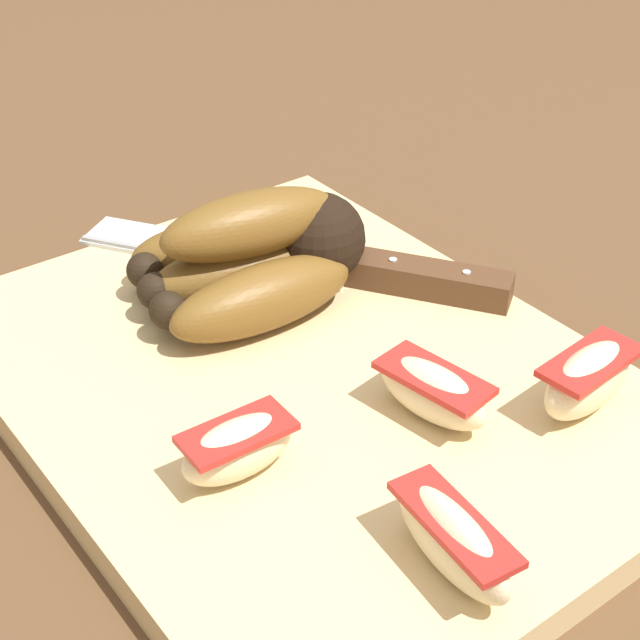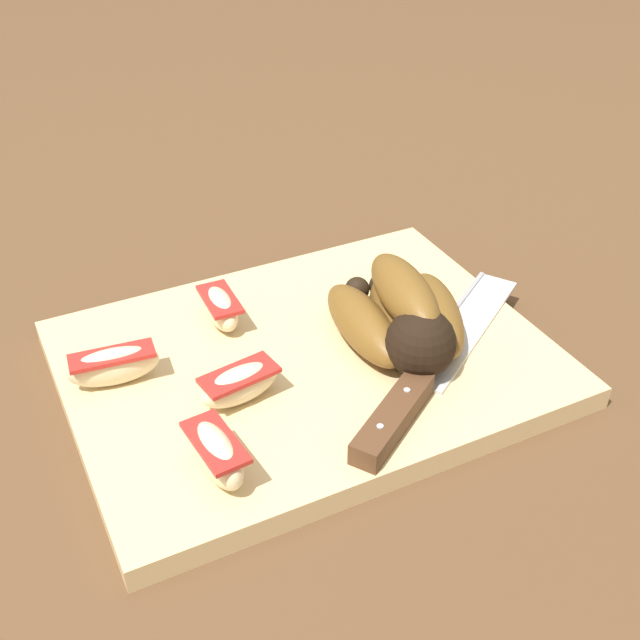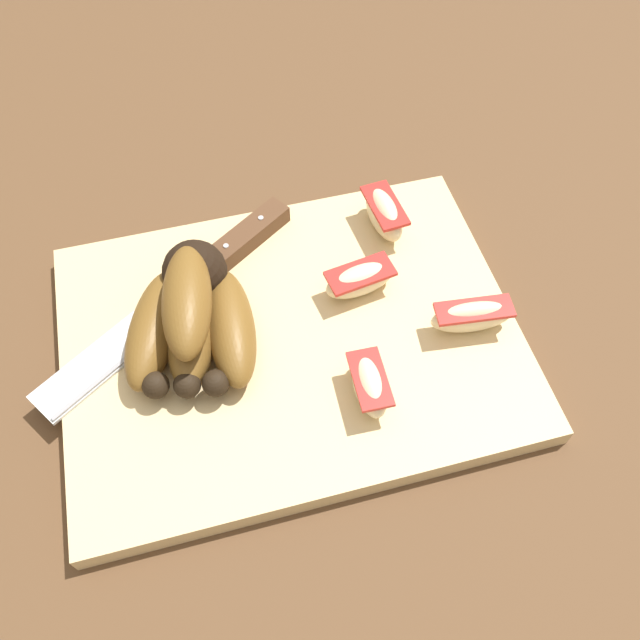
{
  "view_description": "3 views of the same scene",
  "coord_description": "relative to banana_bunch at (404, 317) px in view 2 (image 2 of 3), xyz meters",
  "views": [
    {
      "loc": [
        -0.33,
        0.25,
        0.34
      ],
      "look_at": [
        0.01,
        -0.01,
        0.05
      ],
      "focal_mm": 54.92,
      "sensor_mm": 36.0,
      "label": 1
    },
    {
      "loc": [
        -0.21,
        -0.47,
        0.42
      ],
      "look_at": [
        0.04,
        0.02,
        0.03
      ],
      "focal_mm": 44.68,
      "sensor_mm": 36.0,
      "label": 2
    },
    {
      "loc": [
        0.07,
        0.3,
        0.5
      ],
      "look_at": [
        -0.01,
        0.01,
        0.04
      ],
      "focal_mm": 37.03,
      "sensor_mm": 36.0,
      "label": 3
    }
  ],
  "objects": [
    {
      "name": "chefs_knife",
      "position": [
        -0.02,
        -0.06,
        -0.02
      ],
      "size": [
        0.25,
        0.18,
        0.02
      ],
      "color": "silver",
      "rests_on": "cutting_board"
    },
    {
      "name": "apple_wedge_extra",
      "position": [
        -0.15,
        -0.01,
        -0.01
      ],
      "size": [
        0.07,
        0.04,
        0.03
      ],
      "color": "beige",
      "rests_on": "cutting_board"
    },
    {
      "name": "apple_wedge_middle",
      "position": [
        -0.23,
        0.06,
        -0.01
      ],
      "size": [
        0.07,
        0.03,
        0.03
      ],
      "color": "beige",
      "rests_on": "cutting_board"
    },
    {
      "name": "apple_wedge_near",
      "position": [
        -0.19,
        -0.07,
        -0.01
      ],
      "size": [
        0.03,
        0.06,
        0.04
      ],
      "color": "beige",
      "rests_on": "cutting_board"
    },
    {
      "name": "ground_plane",
      "position": [
        -0.09,
        0.02,
        -0.05
      ],
      "size": [
        6.0,
        6.0,
        0.0
      ],
      "primitive_type": "plane",
      "color": "brown"
    },
    {
      "name": "banana_bunch",
      "position": [
        0.0,
        0.0,
        0.0
      ],
      "size": [
        0.12,
        0.14,
        0.07
      ],
      "color": "black",
      "rests_on": "cutting_board"
    },
    {
      "name": "apple_wedge_far",
      "position": [
        -0.12,
        0.09,
        -0.01
      ],
      "size": [
        0.03,
        0.06,
        0.03
      ],
      "color": "beige",
      "rests_on": "cutting_board"
    },
    {
      "name": "cutting_board",
      "position": [
        -0.08,
        0.02,
        -0.04
      ],
      "size": [
        0.38,
        0.29,
        0.02
      ],
      "primitive_type": "cube",
      "color": "#DBBC84",
      "rests_on": "ground_plane"
    }
  ]
}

